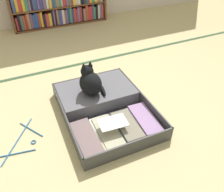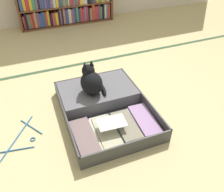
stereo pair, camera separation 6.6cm
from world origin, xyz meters
name	(u,v)px [view 2 (the right image)]	position (x,y,z in m)	size (l,w,h in m)	color
ground_plane	(102,114)	(0.00, 0.00, 0.00)	(10.00, 10.00, 0.00)	tan
tatami_border	(75,65)	(0.00, 0.91, 0.00)	(4.80, 0.05, 0.00)	#314D31
open_suitcase	(102,103)	(0.03, 0.08, 0.05)	(0.72, 0.95, 0.13)	#3A3B3B
black_cat	(91,81)	(-0.03, 0.18, 0.24)	(0.24, 0.25, 0.29)	black
clothes_hanger	(22,138)	(-0.67, -0.03, 0.01)	(0.33, 0.40, 0.01)	#286092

